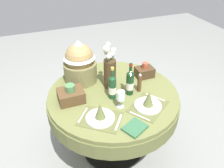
{
  "coord_description": "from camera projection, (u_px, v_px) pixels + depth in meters",
  "views": [
    {
      "loc": [
        -0.63,
        -1.61,
        2.04
      ],
      "look_at": [
        0.0,
        0.03,
        0.85
      ],
      "focal_mm": 35.85,
      "sensor_mm": 36.0,
      "label": 1
    }
  ],
  "objects": [
    {
      "name": "book_on_table",
      "position": [
        135.0,
        128.0,
        1.74
      ],
      "size": [
        0.22,
        0.2,
        0.02
      ],
      "primitive_type": "cube",
      "rotation": [
        0.0,
        0.0,
        0.45
      ],
      "color": "#336642",
      "rests_on": "dining_table"
    },
    {
      "name": "woven_basket_side_left",
      "position": [
        71.0,
        95.0,
        2.01
      ],
      "size": [
        0.23,
        0.19,
        0.17
      ],
      "color": "brown",
      "rests_on": "dining_table"
    },
    {
      "name": "wine_bottle_rear",
      "position": [
        130.0,
        82.0,
        2.06
      ],
      "size": [
        0.07,
        0.07,
        0.32
      ],
      "color": "#143819",
      "rests_on": "dining_table"
    },
    {
      "name": "wine_glass_left",
      "position": [
        121.0,
        96.0,
        1.9
      ],
      "size": [
        0.07,
        0.07,
        0.16
      ],
      "color": "silver",
      "rests_on": "dining_table"
    },
    {
      "name": "place_setting_right",
      "position": [
        148.0,
        102.0,
        1.94
      ],
      "size": [
        0.43,
        0.41,
        0.16
      ],
      "color": "brown",
      "rests_on": "dining_table"
    },
    {
      "name": "flower_vase",
      "position": [
        110.0,
        70.0,
        2.13
      ],
      "size": [
        0.14,
        0.16,
        0.45
      ],
      "color": "#47331E",
      "rests_on": "dining_table"
    },
    {
      "name": "pepper_mill",
      "position": [
        139.0,
        83.0,
        2.12
      ],
      "size": [
        0.04,
        0.04,
        0.19
      ],
      "color": "brown",
      "rests_on": "dining_table"
    },
    {
      "name": "dining_table",
      "position": [
        113.0,
        103.0,
        2.22
      ],
      "size": [
        1.27,
        1.27,
        0.77
      ],
      "color": "olive",
      "rests_on": "ground"
    },
    {
      "name": "place_setting_left",
      "position": [
        100.0,
        115.0,
        1.81
      ],
      "size": [
        0.43,
        0.41,
        0.16
      ],
      "color": "brown",
      "rests_on": "dining_table"
    },
    {
      "name": "ground",
      "position": [
        113.0,
        146.0,
        2.57
      ],
      "size": [
        8.0,
        8.0,
        0.0
      ],
      "primitive_type": "plane",
      "color": "gray"
    },
    {
      "name": "gift_tub_back_left",
      "position": [
        80.0,
        60.0,
        2.2
      ],
      "size": [
        0.33,
        0.33,
        0.44
      ],
      "color": "olive",
      "rests_on": "dining_table"
    },
    {
      "name": "woven_basket_side_right",
      "position": [
        144.0,
        72.0,
        2.35
      ],
      "size": [
        0.18,
        0.14,
        0.16
      ],
      "color": "#47331E",
      "rests_on": "dining_table"
    },
    {
      "name": "wine_bottle_left",
      "position": [
        112.0,
        87.0,
        2.01
      ],
      "size": [
        0.07,
        0.07,
        0.32
      ],
      "color": "#194223",
      "rests_on": "dining_table"
    }
  ]
}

